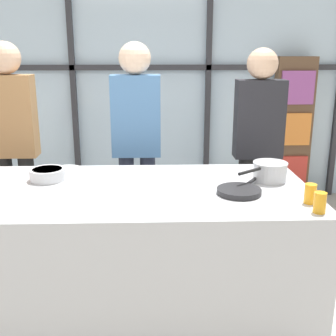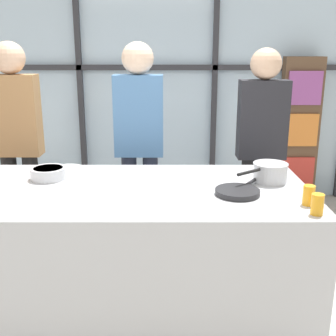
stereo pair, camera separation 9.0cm
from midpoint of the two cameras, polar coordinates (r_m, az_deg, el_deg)
name	(u,v)px [view 1 (the left image)]	position (r m, az deg, el deg)	size (l,w,h in m)	color
ground_plane	(134,316)	(3.04, -5.46, -19.31)	(18.00, 18.00, 0.00)	#ADA89E
back_window_wall	(141,79)	(4.94, -4.21, 11.88)	(6.40, 0.10, 2.80)	silver
bookshelf	(292,131)	(5.07, 15.92, 4.90)	(0.44, 0.19, 1.66)	brown
demo_island	(133,255)	(2.80, -5.69, -11.67)	(2.22, 1.07, 0.92)	#B7BABF
spectator_far_left	(12,137)	(3.64, -21.02, 3.95)	(0.39, 0.25, 1.81)	black
spectator_center_left	(136,136)	(3.44, -5.06, 4.30)	(0.39, 0.25, 1.80)	#232838
spectator_center_right	(258,139)	(3.54, 11.38, 3.85)	(0.39, 0.25, 1.76)	black
frying_pan	(240,191)	(2.54, 8.67, -3.04)	(0.33, 0.42, 0.04)	#232326
saucepan	(270,171)	(2.80, 12.72, -0.40)	(0.36, 0.30, 0.13)	silver
white_plate	(66,170)	(3.07, -14.48, -0.24)	(0.23, 0.23, 0.01)	white
mixing_bowl	(48,174)	(2.88, -16.85, -0.78)	(0.23, 0.23, 0.08)	silver
juice_glass_near	(320,203)	(2.34, 18.84, -4.47)	(0.07, 0.07, 0.11)	orange
juice_glass_far	(310,194)	(2.46, 17.72, -3.34)	(0.07, 0.07, 0.11)	orange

